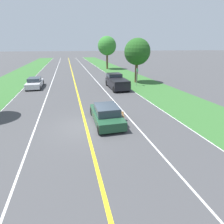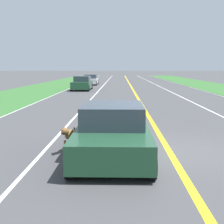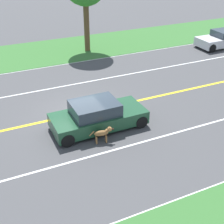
% 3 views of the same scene
% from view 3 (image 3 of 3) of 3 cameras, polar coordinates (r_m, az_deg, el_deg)
% --- Properties ---
extents(ground_plane, '(400.00, 400.00, 0.00)m').
position_cam_3_polar(ground_plane, '(15.84, -6.01, -0.32)').
color(ground_plane, '#424244').
extents(centre_divider_line, '(0.18, 160.00, 0.01)m').
position_cam_3_polar(centre_divider_line, '(15.84, -6.01, -0.30)').
color(centre_divider_line, yellow).
rests_on(centre_divider_line, ground).
extents(lane_edge_line_right, '(0.14, 160.00, 0.01)m').
position_cam_3_polar(lane_edge_line_right, '(10.81, 7.13, -17.41)').
color(lane_edge_line_right, white).
rests_on(lane_edge_line_right, ground).
extents(lane_edge_line_left, '(0.14, 160.00, 0.01)m').
position_cam_3_polar(lane_edge_line_left, '(21.98, -12.19, 8.02)').
color(lane_edge_line_left, white).
rests_on(lane_edge_line_left, ground).
extents(lane_dash_same_dir, '(0.10, 160.00, 0.01)m').
position_cam_3_polar(lane_dash_same_dir, '(13.10, -0.83, -7.28)').
color(lane_dash_same_dir, white).
rests_on(lane_dash_same_dir, ground).
extents(lane_dash_oncoming, '(0.10, 160.00, 0.01)m').
position_cam_3_polar(lane_dash_oncoming, '(18.83, -9.59, 4.54)').
color(lane_dash_oncoming, white).
rests_on(lane_dash_oncoming, ground).
extents(grass_verge_left, '(6.00, 160.00, 0.03)m').
position_cam_3_polar(grass_verge_left, '(24.74, -13.92, 10.31)').
color(grass_verge_left, '#33662D').
rests_on(grass_verge_left, ground).
extents(ego_car, '(1.90, 4.36, 1.35)m').
position_cam_3_polar(ego_car, '(14.36, -2.65, -0.71)').
color(ego_car, '#1E472D').
rests_on(ego_car, ground).
extents(dog, '(0.36, 1.07, 0.76)m').
position_cam_3_polar(dog, '(13.40, -1.64, -3.85)').
color(dog, olive).
rests_on(dog, ground).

